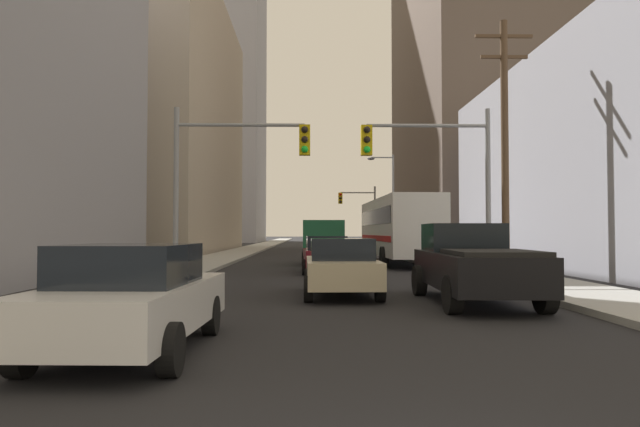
{
  "coord_description": "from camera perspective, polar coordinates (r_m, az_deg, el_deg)",
  "views": [
    {
      "loc": [
        -0.84,
        -2.51,
        1.69
      ],
      "look_at": [
        0.0,
        39.32,
        3.06
      ],
      "focal_mm": 31.53,
      "sensor_mm": 36.0,
      "label": 1
    }
  ],
  "objects": [
    {
      "name": "sedan_white",
      "position": [
        8.36,
        -18.54,
        -8.1
      ],
      "size": [
        1.96,
        4.27,
        1.52
      ],
      "color": "white",
      "rests_on": "ground"
    },
    {
      "name": "traffic_signal_far_right",
      "position": [
        53.15,
        3.99,
        0.65
      ],
      "size": [
        3.55,
        0.44,
        6.0
      ],
      "color": "gray",
      "rests_on": "ground"
    },
    {
      "name": "pickup_truck_black",
      "position": [
        13.95,
        15.19,
        -4.93
      ],
      "size": [
        2.2,
        5.47,
        1.9
      ],
      "color": "black",
      "rests_on": "ground"
    },
    {
      "name": "building_left_mid_office",
      "position": [
        52.35,
        -23.01,
        8.23
      ],
      "size": [
        23.99,
        27.46,
        21.48
      ],
      "primitive_type": "cube",
      "color": "#B7A893",
      "rests_on": "ground"
    },
    {
      "name": "traffic_signal_near_left",
      "position": [
        19.69,
        -8.58,
        5.13
      ],
      "size": [
        4.71,
        0.44,
        6.0
      ],
      "color": "gray",
      "rests_on": "ground"
    },
    {
      "name": "sedan_maroon",
      "position": [
        23.31,
        0.61,
        -4.14
      ],
      "size": [
        1.95,
        4.26,
        1.52
      ],
      "color": "maroon",
      "rests_on": "ground"
    },
    {
      "name": "building_right_mid_block",
      "position": [
        57.97,
        19.85,
        14.51
      ],
      "size": [
        21.09,
        24.12,
        35.87
      ],
      "primitive_type": "cube",
      "color": "#66564C",
      "rests_on": "ground"
    },
    {
      "name": "building_left_far_tower",
      "position": [
        102.24,
        -13.17,
        14.65
      ],
      "size": [
        25.16,
        19.97,
        61.37
      ],
      "primitive_type": "cube",
      "color": "#93939E",
      "rests_on": "ground"
    },
    {
      "name": "utility_pole_right",
      "position": [
        22.62,
        18.24,
        7.04
      ],
      "size": [
        2.2,
        0.28,
        9.77
      ],
      "color": "brown",
      "rests_on": "ground"
    },
    {
      "name": "street_lamp_right",
      "position": [
        42.54,
        7.04,
        1.92
      ],
      "size": [
        2.03,
        0.32,
        7.5
      ],
      "color": "gray",
      "rests_on": "ground"
    },
    {
      "name": "cargo_van_green",
      "position": [
        29.36,
        0.29,
        -2.67
      ],
      "size": [
        2.16,
        5.23,
        2.26
      ],
      "color": "#195938",
      "rests_on": "ground"
    },
    {
      "name": "sidewalk_left",
      "position": [
        52.82,
        -7.11,
        -3.61
      ],
      "size": [
        2.99,
        160.0,
        0.15
      ],
      "primitive_type": "cube",
      "color": "#9E9E99",
      "rests_on": "ground"
    },
    {
      "name": "traffic_signal_near_right",
      "position": [
        19.99,
        11.33,
        5.01
      ],
      "size": [
        4.53,
        0.44,
        6.0
      ],
      "color": "gray",
      "rests_on": "ground"
    },
    {
      "name": "sidewalk_right",
      "position": [
        53.02,
        6.62,
        -3.61
      ],
      "size": [
        2.99,
        160.0,
        0.15
      ],
      "primitive_type": "cube",
      "color": "#9E9E99",
      "rests_on": "ground"
    },
    {
      "name": "sedan_beige",
      "position": [
        14.88,
        2.16,
        -5.42
      ],
      "size": [
        1.95,
        4.22,
        1.52
      ],
      "color": "#C6B793",
      "rests_on": "ground"
    },
    {
      "name": "city_bus",
      "position": [
        30.08,
        7.89,
        -1.41
      ],
      "size": [
        2.75,
        11.55,
        3.4
      ],
      "color": "silver",
      "rests_on": "ground"
    }
  ]
}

